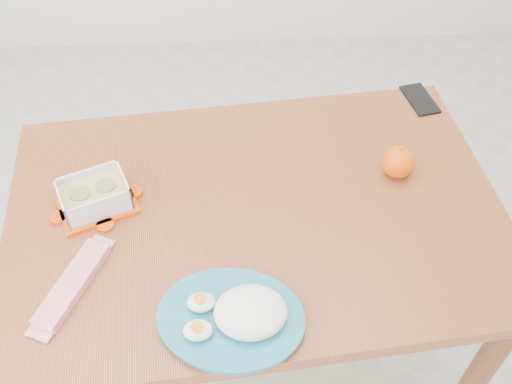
{
  "coord_description": "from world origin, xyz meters",
  "views": [
    {
      "loc": [
        0.13,
        -0.97,
        1.78
      ],
      "look_at": [
        0.17,
        -0.1,
        0.81
      ],
      "focal_mm": 40.0,
      "sensor_mm": 36.0,
      "label": 1
    }
  ],
  "objects_px": {
    "food_container": "(95,196)",
    "rice_plate": "(237,315)",
    "dining_table": "(256,235)",
    "smartphone": "(420,99)",
    "orange_fruit": "(398,162)"
  },
  "relations": [
    {
      "from": "orange_fruit",
      "to": "rice_plate",
      "type": "distance_m",
      "value": 0.57
    },
    {
      "from": "dining_table",
      "to": "smartphone",
      "type": "height_order",
      "value": "smartphone"
    },
    {
      "from": "smartphone",
      "to": "food_container",
      "type": "bearing_deg",
      "value": -169.53
    },
    {
      "from": "food_container",
      "to": "orange_fruit",
      "type": "height_order",
      "value": "orange_fruit"
    },
    {
      "from": "food_container",
      "to": "rice_plate",
      "type": "relative_size",
      "value": 0.62
    },
    {
      "from": "rice_plate",
      "to": "dining_table",
      "type": "bearing_deg",
      "value": 89.92
    },
    {
      "from": "orange_fruit",
      "to": "smartphone",
      "type": "relative_size",
      "value": 0.61
    },
    {
      "from": "dining_table",
      "to": "rice_plate",
      "type": "height_order",
      "value": "rice_plate"
    },
    {
      "from": "food_container",
      "to": "rice_plate",
      "type": "height_order",
      "value": "rice_plate"
    },
    {
      "from": "dining_table",
      "to": "smartphone",
      "type": "xyz_separation_m",
      "value": [
        0.49,
        0.38,
        0.11
      ]
    },
    {
      "from": "dining_table",
      "to": "smartphone",
      "type": "bearing_deg",
      "value": 32.38
    },
    {
      "from": "orange_fruit",
      "to": "rice_plate",
      "type": "relative_size",
      "value": 0.24
    },
    {
      "from": "orange_fruit",
      "to": "smartphone",
      "type": "bearing_deg",
      "value": 64.96
    },
    {
      "from": "food_container",
      "to": "rice_plate",
      "type": "bearing_deg",
      "value": -67.73
    },
    {
      "from": "smartphone",
      "to": "dining_table",
      "type": "bearing_deg",
      "value": -153.69
    }
  ]
}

